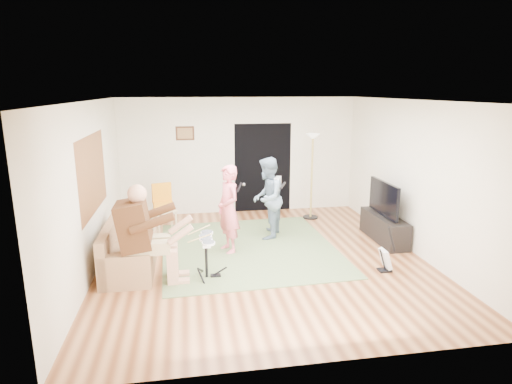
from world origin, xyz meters
TOP-DOWN VIEW (x-y plane):
  - floor at (0.00, 0.00)m, footprint 6.00×6.00m
  - walls at (0.00, 0.00)m, footprint 5.50×6.00m
  - ceiling at (0.00, 0.00)m, footprint 6.00×6.00m
  - window_blinds at (-2.74, 0.20)m, footprint 0.00×2.05m
  - doorway at (0.55, 2.99)m, footprint 2.10×0.00m
  - picture_frame at (-1.25, 2.99)m, footprint 0.42×0.03m
  - area_rug at (-0.16, 0.50)m, footprint 3.26×3.50m
  - sofa at (-2.28, 0.01)m, footprint 0.77×1.86m
  - drummer at (-1.85, -0.64)m, footprint 1.00×0.56m
  - drum_kit at (-1.00, -0.64)m, footprint 0.38×0.67m
  - singer at (-0.54, 0.43)m, footprint 0.55×0.67m
  - microphone at (-0.34, 0.43)m, footprint 0.06×0.06m
  - guitarist at (0.29, 1.06)m, footprint 0.85×0.95m
  - guitar_held at (0.49, 1.06)m, footprint 0.34×0.60m
  - guitar_spare at (1.87, -0.86)m, footprint 0.27×0.24m
  - torchiere_lamp at (1.52, 2.19)m, footprint 0.34×0.34m
  - dining_chair at (-1.72, 1.82)m, footprint 0.52×0.55m
  - tv_cabinet at (2.50, 0.51)m, footprint 0.40×1.40m
  - television at (2.45, 0.51)m, footprint 0.06×1.12m

SIDE VIEW (x-z plane):
  - floor at x=0.00m, z-range 0.00..0.00m
  - area_rug at x=-0.16m, z-range 0.00..0.02m
  - guitar_spare at x=1.87m, z-range -0.16..0.59m
  - tv_cabinet at x=2.50m, z-range 0.00..0.50m
  - sofa at x=-2.28m, z-range -0.13..0.63m
  - drum_kit at x=-1.00m, z-range -0.04..0.65m
  - dining_chair at x=-1.72m, z-range -0.14..0.84m
  - drummer at x=-1.85m, z-range -0.17..1.36m
  - singer at x=-0.54m, z-range 0.00..1.59m
  - guitarist at x=0.29m, z-range 0.00..1.61m
  - television at x=2.45m, z-range 0.53..1.17m
  - doorway at x=0.55m, z-range 0.00..2.10m
  - guitar_held at x=0.49m, z-range 0.96..1.22m
  - microphone at x=-0.34m, z-range 1.07..1.31m
  - torchiere_lamp at x=1.52m, z-range 0.36..2.28m
  - walls at x=0.00m, z-range 0.00..2.70m
  - window_blinds at x=-2.74m, z-range 0.53..2.58m
  - picture_frame at x=-1.25m, z-range 1.74..2.06m
  - ceiling at x=0.00m, z-range 2.70..2.70m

